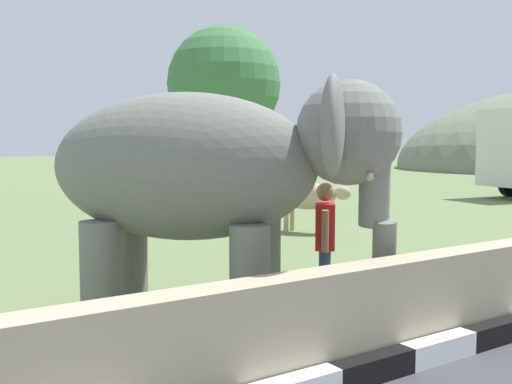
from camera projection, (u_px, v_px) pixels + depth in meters
The scene contains 5 objects.
barrier_parapet at pixel (188, 355), 4.57m from camera, with size 28.00×0.36×1.00m, color tan.
elephant at pixel (215, 170), 6.71m from camera, with size 3.87×3.80×2.84m.
person_handler at pixel (325, 240), 7.42m from camera, with size 0.49×0.56×1.66m.
cow_near at pixel (308, 197), 14.17m from camera, with size 1.27×1.86×1.23m.
tree_distant at pixel (224, 84), 21.63m from camera, with size 4.19×4.19×6.46m.
Camera 1 is at (-0.01, 0.32, 2.14)m, focal length 41.26 mm.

